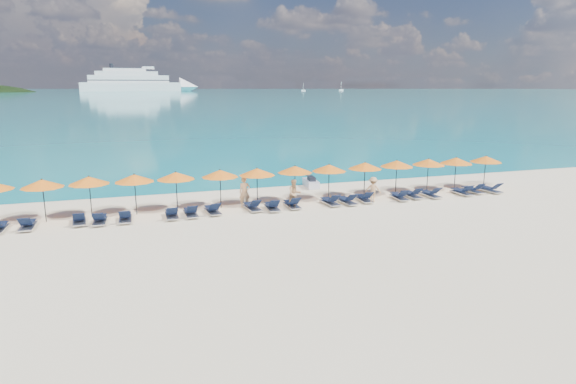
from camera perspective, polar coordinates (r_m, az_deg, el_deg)
name	(u,v)px	position (r m, az deg, el deg)	size (l,w,h in m)	color
ground	(307,228)	(23.82, 2.21, -4.31)	(1400.00, 1400.00, 0.00)	beige
sea	(137,91)	(681.50, -17.46, 11.37)	(1600.00, 1300.00, 0.01)	#1FA9B2
cruise_ship	(142,83)	(617.26, -16.96, 12.26)	(137.70, 26.87, 38.14)	silver
sailboat_near	(303,90)	(632.16, 1.83, 11.98)	(5.66, 1.89, 10.37)	silver
sailboat_far	(341,90)	(668.75, 6.31, 11.96)	(6.78, 2.26, 12.43)	silver
jetski	(311,183)	(33.35, 2.73, 1.10)	(1.00, 2.13, 0.73)	silver
beachgoer_a	(245,192)	(27.75, -5.16, -0.03)	(0.65, 0.43, 1.78)	tan
beachgoer_b	(294,194)	(27.47, 0.77, -0.22)	(0.82, 0.47, 1.68)	tan
beachgoer_c	(373,189)	(29.47, 10.05, 0.31)	(0.98, 0.46, 1.52)	tan
umbrella_1	(42,184)	(27.46, -27.12, 0.90)	(2.10, 2.10, 2.28)	black
umbrella_2	(89,180)	(27.33, -22.53, 1.28)	(2.10, 2.10, 2.28)	black
umbrella_3	(134,178)	(27.16, -17.75, 1.57)	(2.10, 2.10, 2.28)	black
umbrella_4	(176,176)	(27.26, -13.15, 1.88)	(2.10, 2.10, 2.28)	black
umbrella_5	(220,173)	(27.51, -8.07, 2.19)	(2.10, 2.10, 2.28)	black
umbrella_6	(257,172)	(27.82, -3.69, 2.40)	(2.10, 2.10, 2.28)	black
umbrella_7	(295,169)	(28.61, 0.84, 2.70)	(2.10, 2.10, 2.28)	black
umbrella_8	(329,168)	(29.21, 4.89, 2.86)	(2.10, 2.10, 2.28)	black
umbrella_9	(365,166)	(30.29, 9.12, 3.10)	(2.10, 2.10, 2.28)	black
umbrella_10	(397,164)	(31.50, 12.77, 3.30)	(2.10, 2.10, 2.28)	black
umbrella_11	(429,162)	(32.68, 16.32, 3.43)	(2.10, 2.10, 2.28)	black
umbrella_12	(456,161)	(33.86, 19.32, 3.53)	(2.10, 2.10, 2.28)	black
umbrella_13	(486,159)	(35.28, 22.41, 3.63)	(2.10, 2.10, 2.28)	black
lounger_2	(28,225)	(26.82, -28.49, -3.41)	(0.64, 1.71, 0.66)	silver
lounger_3	(79,220)	(26.62, -23.52, -3.03)	(0.77, 1.75, 0.66)	silver
lounger_4	(100,219)	(26.29, -21.42, -3.04)	(0.67, 1.72, 0.66)	silver
lounger_5	(125,217)	(26.24, -18.73, -2.86)	(0.64, 1.71, 0.66)	silver
lounger_6	(172,214)	(26.24, -13.61, -2.54)	(0.62, 1.70, 0.66)	silver
lounger_7	(191,212)	(26.37, -11.45, -2.36)	(0.68, 1.72, 0.66)	silver
lounger_8	(213,210)	(26.67, -8.91, -2.09)	(0.77, 1.75, 0.66)	silver
lounger_9	(252,206)	(27.15, -4.24, -1.71)	(0.78, 1.75, 0.66)	silver
lounger_10	(272,206)	(27.09, -1.89, -1.71)	(0.71, 1.73, 0.66)	silver
lounger_11	(292,204)	(27.62, 0.50, -1.43)	(0.63, 1.70, 0.66)	silver
lounger_12	(330,201)	(28.38, 5.02, -1.10)	(0.75, 1.74, 0.66)	silver
lounger_13	(347,200)	(28.71, 7.00, -0.99)	(0.77, 1.75, 0.66)	silver
lounger_14	(364,198)	(29.44, 9.03, -0.71)	(0.74, 1.74, 0.66)	silver
lounger_15	(399,196)	(30.35, 13.06, -0.48)	(0.77, 1.75, 0.66)	silver
lounger_16	(412,194)	(31.03, 14.50, -0.27)	(0.63, 1.70, 0.66)	silver
lounger_17	(431,194)	(31.56, 16.54, -0.19)	(0.65, 1.71, 0.66)	silver
lounger_18	(462,191)	(32.86, 19.92, 0.07)	(0.68, 1.72, 0.66)	silver
lounger_19	(473,190)	(33.71, 21.08, 0.28)	(0.74, 1.74, 0.66)	silver
lounger_20	(490,189)	(34.29, 22.86, 0.33)	(0.78, 1.75, 0.66)	silver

